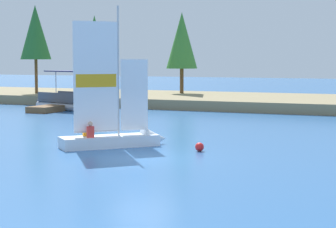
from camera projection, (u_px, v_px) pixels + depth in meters
The scene contains 9 objects.
ground_plane at pixel (141, 158), 23.84m from camera, with size 200.00×200.00×0.00m, color #2D609E.
shore_bank at pixel (293, 103), 48.60m from camera, with size 80.00×12.59×0.76m, color #897A56.
shoreline_tree_left at pixel (35, 32), 54.34m from camera, with size 2.69×2.69×7.73m.
shoreline_tree_midleft at pixel (95, 42), 50.63m from camera, with size 2.17×2.17×6.58m.
shoreline_tree_centre at pixel (182, 41), 54.43m from camera, with size 2.73×2.73×7.10m.
wooden_dock at pixel (62, 107), 46.28m from camera, with size 1.65×6.87×0.43m, color brown.
sailboat at pixel (123, 134), 26.98m from camera, with size 4.10×4.28×6.37m.
pontoon_boat at pixel (71, 101), 46.23m from camera, with size 5.95×3.60×2.92m.
channel_buoy at pixel (200, 147), 25.51m from camera, with size 0.37×0.37×0.37m, color red.
Camera 1 is at (10.37, -21.22, 3.80)m, focal length 66.40 mm.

